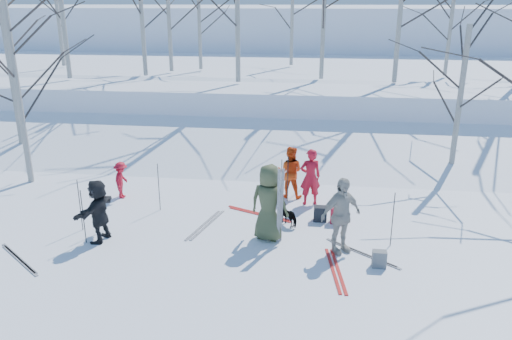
# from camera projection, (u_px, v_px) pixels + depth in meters

# --- Properties ---
(ground) EXTENTS (120.00, 120.00, 0.00)m
(ground) POSITION_uv_depth(u_px,v_px,m) (248.00, 241.00, 11.98)
(ground) COLOR white
(ground) RESTS_ON ground
(snow_ramp) EXTENTS (70.00, 9.49, 4.12)m
(snow_ramp) POSITION_uv_depth(u_px,v_px,m) (275.00, 152.00, 18.51)
(snow_ramp) COLOR white
(snow_ramp) RESTS_ON ground
(snow_plateau) EXTENTS (70.00, 18.00, 2.20)m
(snow_plateau) POSITION_uv_depth(u_px,v_px,m) (292.00, 86.00, 27.62)
(snow_plateau) COLOR white
(snow_plateau) RESTS_ON ground
(far_hill) EXTENTS (90.00, 30.00, 6.00)m
(far_hill) POSITION_uv_depth(u_px,v_px,m) (306.00, 39.00, 47.01)
(far_hill) COLOR white
(far_hill) RESTS_ON ground
(skier_olive_center) EXTENTS (1.05, 0.82, 1.88)m
(skier_olive_center) POSITION_uv_depth(u_px,v_px,m) (269.00, 203.00, 11.81)
(skier_olive_center) COLOR #3F492B
(skier_olive_center) RESTS_ON ground
(skier_red_north) EXTENTS (0.67, 0.52, 1.62)m
(skier_red_north) POSITION_uv_depth(u_px,v_px,m) (310.00, 177.00, 13.91)
(skier_red_north) COLOR red
(skier_red_north) RESTS_ON ground
(skier_redor_behind) EXTENTS (0.81, 0.67, 1.53)m
(skier_redor_behind) POSITION_uv_depth(u_px,v_px,m) (290.00, 172.00, 14.45)
(skier_redor_behind) COLOR #DE4511
(skier_redor_behind) RESTS_ON ground
(skier_red_seated) EXTENTS (0.44, 0.72, 1.09)m
(skier_red_seated) POSITION_uv_depth(u_px,v_px,m) (121.00, 180.00, 14.47)
(skier_red_seated) COLOR red
(skier_red_seated) RESTS_ON ground
(skier_cream_east) EXTENTS (1.11, 0.96, 1.79)m
(skier_cream_east) POSITION_uv_depth(u_px,v_px,m) (341.00, 216.00, 11.21)
(skier_cream_east) COLOR beige
(skier_cream_east) RESTS_ON ground
(skier_grey_west) EXTENTS (0.69, 1.48, 1.54)m
(skier_grey_west) POSITION_uv_depth(u_px,v_px,m) (98.00, 211.00, 11.79)
(skier_grey_west) COLOR black
(skier_grey_west) RESTS_ON ground
(dog) EXTENTS (0.67, 0.65, 0.54)m
(dog) POSITION_uv_depth(u_px,v_px,m) (290.00, 215.00, 12.79)
(dog) COLOR black
(dog) RESTS_ON ground
(upright_ski_left) EXTENTS (0.09, 0.16, 1.90)m
(upright_ski_left) POSITION_uv_depth(u_px,v_px,m) (279.00, 207.00, 11.56)
(upright_ski_left) COLOR silver
(upright_ski_left) RESTS_ON ground
(upright_ski_right) EXTENTS (0.13, 0.23, 1.89)m
(upright_ski_right) POSITION_uv_depth(u_px,v_px,m) (281.00, 206.00, 11.60)
(upright_ski_right) COLOR silver
(upright_ski_right) RESTS_ON ground
(ski_pair_a) EXTENTS (2.04, 2.09, 0.02)m
(ski_pair_a) POSITION_uv_depth(u_px,v_px,m) (362.00, 253.00, 11.38)
(ski_pair_a) COLOR silver
(ski_pair_a) RESTS_ON ground
(ski_pair_b) EXTENTS (2.04, 2.09, 0.02)m
(ski_pair_b) POSITION_uv_depth(u_px,v_px,m) (19.00, 259.00, 11.12)
(ski_pair_b) COLOR silver
(ski_pair_b) RESTS_ON ground
(ski_pair_c) EXTENTS (1.59, 2.05, 0.02)m
(ski_pair_c) POSITION_uv_depth(u_px,v_px,m) (259.00, 214.00, 13.48)
(ski_pair_c) COLOR red
(ski_pair_c) RESTS_ON ground
(ski_pair_d) EXTENTS (1.08, 1.99, 0.02)m
(ski_pair_d) POSITION_uv_depth(u_px,v_px,m) (206.00, 225.00, 12.82)
(ski_pair_d) COLOR silver
(ski_pair_d) RESTS_ON ground
(ski_pair_e) EXTENTS (0.73, 1.96, 0.02)m
(ski_pair_e) POSITION_uv_depth(u_px,v_px,m) (336.00, 270.00, 10.66)
(ski_pair_e) COLOR red
(ski_pair_e) RESTS_ON ground
(ski_pole_a) EXTENTS (0.02, 0.02, 1.34)m
(ski_pole_a) POSITION_uv_depth(u_px,v_px,m) (281.00, 182.00, 13.90)
(ski_pole_a) COLOR black
(ski_pole_a) RESTS_ON ground
(ski_pole_b) EXTENTS (0.02, 0.02, 1.34)m
(ski_pole_b) POSITION_uv_depth(u_px,v_px,m) (159.00, 187.00, 13.55)
(ski_pole_b) COLOR black
(ski_pole_b) RESTS_ON ground
(ski_pole_c) EXTENTS (0.02, 0.02, 1.34)m
(ski_pole_c) POSITION_uv_depth(u_px,v_px,m) (83.00, 217.00, 11.70)
(ski_pole_c) COLOR black
(ski_pole_c) RESTS_ON ground
(ski_pole_d) EXTENTS (0.02, 0.02, 1.34)m
(ski_pole_d) POSITION_uv_depth(u_px,v_px,m) (288.00, 179.00, 14.16)
(ski_pole_d) COLOR black
(ski_pole_d) RESTS_ON ground
(ski_pole_e) EXTENTS (0.02, 0.02, 1.34)m
(ski_pole_e) POSITION_uv_depth(u_px,v_px,m) (393.00, 220.00, 11.55)
(ski_pole_e) COLOR black
(ski_pole_e) RESTS_ON ground
(ski_pole_f) EXTENTS (0.02, 0.02, 1.34)m
(ski_pole_f) POSITION_uv_depth(u_px,v_px,m) (102.00, 206.00, 12.31)
(ski_pole_f) COLOR black
(ski_pole_f) RESTS_ON ground
(ski_pole_g) EXTENTS (0.02, 0.02, 1.34)m
(ski_pole_g) POSITION_uv_depth(u_px,v_px,m) (80.00, 205.00, 12.36)
(ski_pole_g) COLOR black
(ski_pole_g) RESTS_ON ground
(backpack_red) EXTENTS (0.32, 0.22, 0.42)m
(backpack_red) POSITION_uv_depth(u_px,v_px,m) (337.00, 215.00, 12.90)
(backpack_red) COLOR #A4192A
(backpack_red) RESTS_ON ground
(backpack_grey) EXTENTS (0.30, 0.20, 0.38)m
(backpack_grey) POSITION_uv_depth(u_px,v_px,m) (379.00, 259.00, 10.76)
(backpack_grey) COLOR slate
(backpack_grey) RESTS_ON ground
(backpack_dark) EXTENTS (0.34, 0.24, 0.40)m
(backpack_dark) POSITION_uv_depth(u_px,v_px,m) (320.00, 214.00, 13.02)
(backpack_dark) COLOR black
(backpack_dark) RESTS_ON ground
(birch_plateau_b) EXTENTS (5.03, 5.03, 6.32)m
(birch_plateau_b) POSITION_uv_depth(u_px,v_px,m) (401.00, 4.00, 20.13)
(birch_plateau_b) COLOR silver
(birch_plateau_b) RESTS_ON snow_plateau
(birch_plateau_c) EXTENTS (5.08, 5.08, 6.39)m
(birch_plateau_c) POSITION_uv_depth(u_px,v_px,m) (237.00, 3.00, 20.23)
(birch_plateau_c) COLOR silver
(birch_plateau_c) RESTS_ON snow_plateau
(birch_plateau_d) EXTENTS (4.44, 4.44, 5.49)m
(birch_plateau_d) POSITION_uv_depth(u_px,v_px,m) (169.00, 13.00, 23.63)
(birch_plateau_d) COLOR silver
(birch_plateau_d) RESTS_ON snow_plateau
(birch_plateau_f) EXTENTS (3.93, 3.93, 4.76)m
(birch_plateau_f) POSITION_uv_depth(u_px,v_px,m) (199.00, 20.00, 24.43)
(birch_plateau_f) COLOR silver
(birch_plateau_f) RESTS_ON snow_plateau
(birch_plateau_h) EXTENTS (4.18, 4.18, 5.11)m
(birch_plateau_h) POSITION_uv_depth(u_px,v_px,m) (292.00, 15.00, 25.99)
(birch_plateau_h) COLOR silver
(birch_plateau_h) RESTS_ON snow_plateau
(birch_plateau_i) EXTENTS (4.70, 4.70, 5.85)m
(birch_plateau_i) POSITION_uv_depth(u_px,v_px,m) (141.00, 9.00, 22.13)
(birch_plateau_i) COLOR silver
(birch_plateau_i) RESTS_ON snow_plateau
(birch_plateau_j) EXTENTS (4.72, 4.72, 5.89)m
(birch_plateau_j) POSITION_uv_depth(u_px,v_px,m) (324.00, 9.00, 21.15)
(birch_plateau_j) COLOR silver
(birch_plateau_j) RESTS_ON snow_plateau
(birch_plateau_k) EXTENTS (3.70, 3.70, 4.43)m
(birch_plateau_k) POSITION_uv_depth(u_px,v_px,m) (451.00, 26.00, 22.34)
(birch_plateau_k) COLOR silver
(birch_plateau_k) RESTS_ON snow_plateau
(birch_plateau_l) EXTENTS (4.45, 4.45, 5.50)m
(birch_plateau_l) POSITION_uv_depth(u_px,v_px,m) (57.00, 11.00, 25.64)
(birch_plateau_l) COLOR silver
(birch_plateau_l) RESTS_ON snow_plateau
(birch_edge_a) EXTENTS (4.48, 4.48, 5.55)m
(birch_edge_a) POSITION_uv_depth(u_px,v_px,m) (18.00, 95.00, 15.03)
(birch_edge_a) COLOR silver
(birch_edge_a) RESTS_ON ground
(birch_edge_d) EXTENTS (4.64, 4.64, 5.78)m
(birch_edge_d) POSITION_uv_depth(u_px,v_px,m) (12.00, 78.00, 17.61)
(birch_edge_d) COLOR silver
(birch_edge_d) RESTS_ON ground
(birch_edge_e) EXTENTS (3.97, 3.97, 4.82)m
(birch_edge_e) POSITION_uv_depth(u_px,v_px,m) (459.00, 103.00, 15.70)
(birch_edge_e) COLOR silver
(birch_edge_e) RESTS_ON ground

